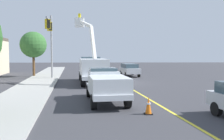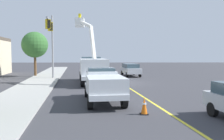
{
  "view_description": "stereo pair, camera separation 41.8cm",
  "coord_description": "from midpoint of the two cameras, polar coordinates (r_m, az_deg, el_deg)",
  "views": [
    {
      "loc": [
        -24.25,
        1.72,
        2.99
      ],
      "look_at": [
        -0.81,
        0.97,
        1.4
      ],
      "focal_mm": 37.51,
      "sensor_mm": 36.0,
      "label": 1
    },
    {
      "loc": [
        -24.26,
        1.3,
        2.99
      ],
      "look_at": [
        -0.81,
        0.97,
        1.4
      ],
      "focal_mm": 37.51,
      "sensor_mm": 36.0,
      "label": 2
    }
  ],
  "objects": [
    {
      "name": "traffic_signal_mast",
      "position": [
        27.85,
        -15.21,
        7.99
      ],
      "size": [
        5.38,
        0.98,
        7.62
      ],
      "color": "gray",
      "rests_on": "ground"
    },
    {
      "name": "utility_bucket_truck",
      "position": [
        24.38,
        -5.36,
        0.63
      ],
      "size": [
        8.47,
        3.6,
        7.15
      ],
      "color": "silver",
      "rests_on": "ground"
    },
    {
      "name": "service_pickup_truck",
      "position": [
        14.58,
        -2.28,
        -3.49
      ],
      "size": [
        5.83,
        2.85,
        2.06
      ],
      "color": "silver",
      "rests_on": "ground"
    },
    {
      "name": "street_tree_right",
      "position": [
        32.79,
        -18.98,
        5.83
      ],
      "size": [
        3.44,
        3.44,
        5.97
      ],
      "color": "brown",
      "rests_on": "ground"
    },
    {
      "name": "lane_centre_stripe",
      "position": [
        24.49,
        1.71,
        -3.13
      ],
      "size": [
        49.55,
        7.01,
        0.01
      ],
      "primitive_type": "cube",
      "rotation": [
        0.0,
        0.0,
        0.14
      ],
      "color": "yellow",
      "rests_on": "ground"
    },
    {
      "name": "traffic_cone_mid_rear",
      "position": [
        28.89,
        -2.32,
        -1.22
      ],
      "size": [
        0.4,
        0.4,
        0.86
      ],
      "color": "black",
      "rests_on": "ground"
    },
    {
      "name": "traffic_cone_leading",
      "position": [
        11.87,
        7.87,
        -8.61
      ],
      "size": [
        0.4,
        0.4,
        0.87
      ],
      "color": "black",
      "rests_on": "ground"
    },
    {
      "name": "ground",
      "position": [
        24.49,
        1.71,
        -3.14
      ],
      "size": [
        120.0,
        120.0,
        0.0
      ],
      "primitive_type": "plane",
      "color": "#38383D"
    },
    {
      "name": "passing_minivan",
      "position": [
        32.0,
        3.89,
        0.25
      ],
      "size": [
        5.01,
        2.54,
        1.69
      ],
      "color": "silver",
      "rests_on": "ground"
    },
    {
      "name": "sidewalk_far_side",
      "position": [
        24.27,
        -18.25,
        -3.25
      ],
      "size": [
        59.93,
        11.78,
        0.12
      ],
      "primitive_type": "cube",
      "rotation": [
        0.0,
        0.0,
        0.14
      ],
      "color": "#9E9E99",
      "rests_on": "ground"
    },
    {
      "name": "traffic_cone_mid_front",
      "position": [
        19.82,
        1.09,
        -3.8
      ],
      "size": [
        0.4,
        0.4,
        0.7
      ],
      "color": "black",
      "rests_on": "ground"
    }
  ]
}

